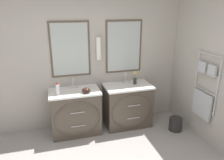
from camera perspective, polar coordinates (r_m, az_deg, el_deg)
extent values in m
cube|color=#B2ADA3|center=(4.09, -8.56, 5.25)|extent=(5.54, 0.06, 2.60)
cube|color=brown|center=(4.00, -10.85, 7.85)|extent=(0.71, 0.01, 1.00)
cube|color=#B2BCBA|center=(3.99, -10.83, 7.82)|extent=(0.64, 0.01, 0.93)
cube|color=brown|center=(4.20, 3.09, 8.70)|extent=(0.71, 0.01, 1.00)
cube|color=#B2BCBA|center=(4.19, 3.13, 8.67)|extent=(0.64, 0.01, 0.93)
cylinder|color=white|center=(4.02, -3.53, 8.20)|extent=(0.09, 0.09, 0.41)
cube|color=silver|center=(4.07, -3.70, 8.34)|extent=(0.05, 0.02, 0.08)
cube|color=#B2ADA3|center=(3.88, 24.89, 2.92)|extent=(0.06, 4.03, 2.60)
cylinder|color=silver|center=(3.74, 25.82, -1.78)|extent=(0.02, 0.02, 0.98)
cylinder|color=silver|center=(4.12, 21.13, 0.65)|extent=(0.02, 0.02, 0.98)
cylinder|color=silver|center=(3.81, 24.25, 6.01)|extent=(0.02, 0.52, 0.02)
cylinder|color=silver|center=(3.88, 23.65, 1.62)|extent=(0.02, 0.52, 0.02)
cylinder|color=silver|center=(3.98, 23.08, -2.59)|extent=(0.02, 0.52, 0.02)
cylinder|color=silver|center=(4.09, 22.53, -6.58)|extent=(0.02, 0.52, 0.02)
cube|color=#B7BCC1|center=(4.06, 22.42, -5.98)|extent=(0.04, 0.44, 0.45)
cube|color=#B7BCC1|center=(3.77, 24.68, 2.23)|extent=(0.04, 0.18, 0.18)
cube|color=#B7BCC1|center=(3.94, 22.56, 3.18)|extent=(0.04, 0.18, 0.18)
cube|color=#4C4238|center=(4.09, -9.50, -8.35)|extent=(0.87, 0.53, 0.79)
ellipsoid|color=#4C4238|center=(3.86, -9.02, -10.09)|extent=(0.80, 0.12, 0.66)
cube|color=white|center=(3.92, -9.82, -3.00)|extent=(0.89, 0.56, 0.03)
ellipsoid|color=white|center=(3.91, -9.76, -3.38)|extent=(0.34, 0.30, 0.07)
cylinder|color=silver|center=(3.73, -9.00, -8.46)|extent=(0.24, 0.01, 0.01)
cylinder|color=silver|center=(3.85, -8.81, -11.81)|extent=(0.24, 0.01, 0.01)
cube|color=#4C4238|center=(4.30, 4.04, -6.74)|extent=(0.87, 0.53, 0.79)
ellipsoid|color=#4C4238|center=(4.08, 5.31, -8.28)|extent=(0.80, 0.12, 0.66)
cube|color=white|center=(4.14, 4.17, -1.61)|extent=(0.89, 0.56, 0.03)
ellipsoid|color=white|center=(4.12, 4.29, -1.96)|extent=(0.34, 0.30, 0.07)
cylinder|color=silver|center=(3.95, 5.74, -6.67)|extent=(0.24, 0.01, 0.01)
cylinder|color=silver|center=(4.06, 5.62, -9.89)|extent=(0.24, 0.01, 0.01)
cylinder|color=silver|center=(4.02, -10.16, -0.62)|extent=(0.02, 0.02, 0.22)
cylinder|color=silver|center=(3.93, -10.14, 0.44)|extent=(0.02, 0.12, 0.02)
cylinder|color=silver|center=(4.04, -11.07, -1.91)|extent=(0.03, 0.03, 0.04)
cylinder|color=silver|center=(4.05, -9.10, -1.73)|extent=(0.03, 0.03, 0.04)
cylinder|color=silver|center=(4.22, 3.54, 0.63)|extent=(0.02, 0.02, 0.22)
cylinder|color=silver|center=(4.14, 3.84, 1.66)|extent=(0.02, 0.12, 0.02)
cylinder|color=silver|center=(4.23, 2.62, -0.61)|extent=(0.03, 0.03, 0.04)
cylinder|color=silver|center=(4.28, 4.40, -0.44)|extent=(0.03, 0.03, 0.04)
cylinder|color=silver|center=(3.78, -13.98, -2.40)|extent=(0.07, 0.07, 0.18)
cylinder|color=red|center=(3.75, -14.11, -0.93)|extent=(0.04, 0.04, 0.02)
ellipsoid|color=black|center=(3.78, -6.78, -2.71)|extent=(0.15, 0.15, 0.09)
cylinder|color=#332D2D|center=(4.20, 6.01, -0.27)|extent=(0.06, 0.06, 0.12)
cylinder|color=#477238|center=(4.16, 6.06, 1.20)|extent=(0.01, 0.01, 0.11)
sphere|color=#E5BF47|center=(4.15, 6.08, 1.90)|extent=(0.06, 0.06, 0.06)
cylinder|color=#282626|center=(4.38, 16.26, -10.98)|extent=(0.25, 0.25, 0.25)
torus|color=#282626|center=(4.33, 16.40, -9.63)|extent=(0.25, 0.25, 0.01)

